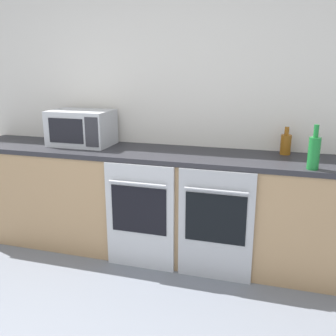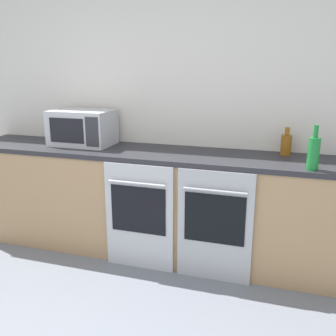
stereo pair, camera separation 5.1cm
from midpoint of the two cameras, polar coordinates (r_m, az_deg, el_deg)
The scene contains 7 objects.
wall_back at distance 3.39m, azimuth -0.51°, elevation 10.15°, with size 10.00×0.06×2.60m.
counter_back at distance 3.28m, azimuth -2.21°, elevation -5.17°, with size 3.38×0.61×0.92m.
oven_left at distance 3.01m, azimuth -3.95°, elevation -7.40°, with size 0.57×0.06×0.88m.
oven_right at distance 2.86m, azimuth 7.61°, elevation -8.76°, with size 0.57×0.06×0.88m.
microwave at distance 3.45m, azimuth -12.48°, elevation 6.04°, with size 0.54×0.37×0.31m.
bottle_amber at distance 3.14m, azimuth 18.01°, elevation 3.49°, with size 0.08×0.08×0.22m.
bottle_green at distance 2.73m, azimuth 21.80°, elevation 2.20°, with size 0.08×0.08×0.31m.
Camera 2 is at (1.06, -0.77, 1.61)m, focal length 40.00 mm.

